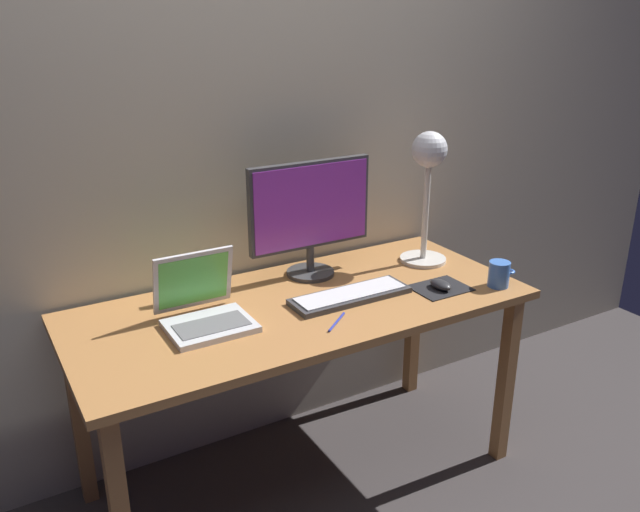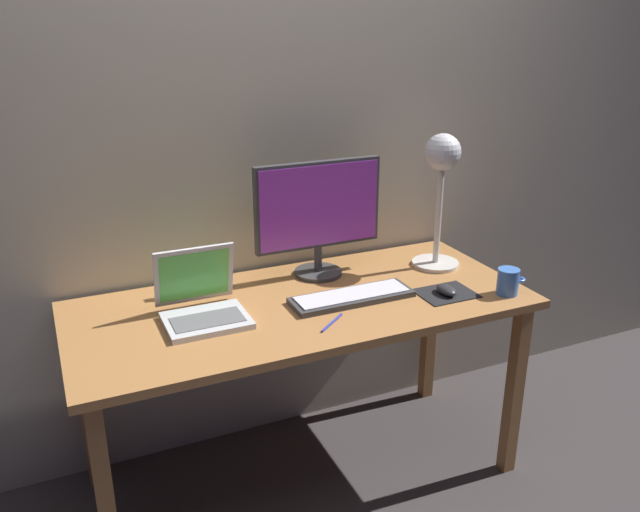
# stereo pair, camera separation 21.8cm
# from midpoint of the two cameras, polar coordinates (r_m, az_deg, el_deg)

# --- Properties ---
(ground_plane) EXTENTS (4.80, 4.80, 0.00)m
(ground_plane) POSITION_cam_midpoint_polar(r_m,az_deg,el_deg) (2.67, -3.94, -18.71)
(ground_plane) COLOR #383333
(ground_plane) RESTS_ON ground
(back_wall) EXTENTS (4.80, 0.06, 2.60)m
(back_wall) POSITION_cam_midpoint_polar(r_m,az_deg,el_deg) (2.46, -8.95, 11.30)
(back_wall) COLOR #B2A893
(back_wall) RESTS_ON ground
(desk) EXTENTS (1.60, 0.70, 0.74)m
(desk) POSITION_cam_midpoint_polar(r_m,az_deg,el_deg) (2.31, -4.34, -5.92)
(desk) COLOR #A8703D
(desk) RESTS_ON ground
(monitor) EXTENTS (0.49, 0.18, 0.44)m
(monitor) POSITION_cam_midpoint_polar(r_m,az_deg,el_deg) (2.42, -3.45, 3.86)
(monitor) COLOR #38383A
(monitor) RESTS_ON desk
(keyboard_main) EXTENTS (0.44, 0.14, 0.03)m
(keyboard_main) POSITION_cam_midpoint_polar(r_m,az_deg,el_deg) (2.29, -0.05, -3.53)
(keyboard_main) COLOR #38383A
(keyboard_main) RESTS_ON desk
(laptop) EXTENTS (0.27, 0.27, 0.23)m
(laptop) POSITION_cam_midpoint_polar(r_m,az_deg,el_deg) (2.16, -13.17, -4.18)
(laptop) COLOR silver
(laptop) RESTS_ON desk
(desk_lamp) EXTENTS (0.19, 0.19, 0.53)m
(desk_lamp) POSITION_cam_midpoint_polar(r_m,az_deg,el_deg) (2.54, 7.04, 7.38)
(desk_lamp) COLOR beige
(desk_lamp) RESTS_ON desk
(mousepad) EXTENTS (0.20, 0.16, 0.00)m
(mousepad) POSITION_cam_midpoint_polar(r_m,az_deg,el_deg) (2.40, 7.96, -2.85)
(mousepad) COLOR black
(mousepad) RESTS_ON desk
(mouse) EXTENTS (0.06, 0.10, 0.03)m
(mouse) POSITION_cam_midpoint_polar(r_m,az_deg,el_deg) (2.38, 7.97, -2.56)
(mouse) COLOR #28282B
(mouse) RESTS_ON mousepad
(coffee_mug) EXTENTS (0.11, 0.08, 0.10)m
(coffee_mug) POSITION_cam_midpoint_polar(r_m,az_deg,el_deg) (2.44, 13.01, -1.60)
(coffee_mug) COLOR #3F72CC
(coffee_mug) RESTS_ON desk
(pen) EXTENTS (0.12, 0.09, 0.01)m
(pen) POSITION_cam_midpoint_polar(r_m,az_deg,el_deg) (2.12, -1.49, -5.87)
(pen) COLOR #2633A5
(pen) RESTS_ON desk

